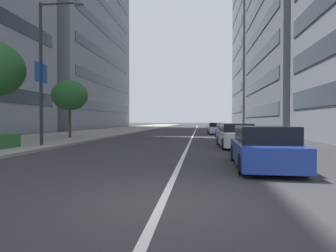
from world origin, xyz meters
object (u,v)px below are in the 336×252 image
object	(u,v)px
car_mid_block_traffic	(264,148)
car_far_down_avenue	(216,129)
street_lamp_with_banners	(47,60)
car_lead_in_lane	(227,131)
car_following_behind	(235,136)
street_tree_far_plaza	(70,95)

from	to	relation	value
car_mid_block_traffic	car_far_down_avenue	world-z (taller)	car_mid_block_traffic
car_mid_block_traffic	street_lamp_with_banners	distance (m)	12.99
car_lead_in_lane	street_lamp_with_banners	distance (m)	15.55
car_mid_block_traffic	street_lamp_with_banners	xyz separation A→B (m)	(5.67, 10.83, 4.39)
car_far_down_avenue	street_lamp_with_banners	bearing A→B (deg)	147.64
car_following_behind	car_far_down_avenue	distance (m)	16.53
street_lamp_with_banners	car_following_behind	bearing A→B (deg)	-82.29
car_lead_in_lane	car_far_down_avenue	size ratio (longest dim) A/B	1.02
car_far_down_avenue	street_lamp_with_banners	world-z (taller)	street_lamp_with_banners
car_following_behind	car_lead_in_lane	size ratio (longest dim) A/B	0.98
car_lead_in_lane	street_tree_far_plaza	distance (m)	13.91
car_following_behind	car_lead_in_lane	distance (m)	8.48
car_mid_block_traffic	car_far_down_avenue	distance (m)	23.66
car_mid_block_traffic	street_lamp_with_banners	bearing A→B (deg)	64.47
car_lead_in_lane	street_lamp_with_banners	size ratio (longest dim) A/B	0.55
car_following_behind	street_lamp_with_banners	size ratio (longest dim) A/B	0.54
car_following_behind	car_lead_in_lane	xyz separation A→B (m)	(8.47, -0.34, -0.04)
car_lead_in_lane	car_far_down_avenue	world-z (taller)	car_lead_in_lane
car_far_down_avenue	street_lamp_with_banners	distance (m)	21.37
car_lead_in_lane	street_tree_far_plaza	xyz separation A→B (m)	(-2.73, 13.29, 3.06)
car_mid_block_traffic	car_lead_in_lane	size ratio (longest dim) A/B	0.96
car_mid_block_traffic	street_tree_far_plaza	size ratio (longest dim) A/B	0.90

